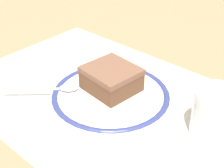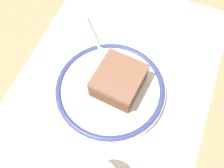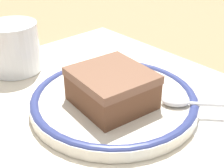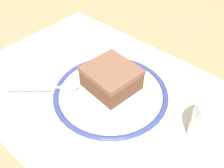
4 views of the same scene
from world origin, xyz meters
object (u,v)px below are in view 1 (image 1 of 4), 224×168
napkin (25,89)px  plate (112,95)px  sugar_packet (88,63)px  spoon (58,88)px  cup (217,117)px  cake_slice (111,79)px

napkin → plate: bearing=-149.1°
napkin → sugar_packet: 0.16m
spoon → cup: 0.29m
cup → sugar_packet: (0.32, -0.03, -0.03)m
plate → sugar_packet: bearing=-27.0°
cake_slice → sugar_packet: cake_slice is taller
plate → cake_slice: size_ratio=2.19×
plate → cake_slice: (0.01, -0.01, 0.03)m
napkin → cake_slice: bearing=-144.5°
cake_slice → napkin: (0.14, 0.10, -0.04)m
cake_slice → napkin: size_ratio=0.73×
cup → sugar_packet: cup is taller
spoon → napkin: size_ratio=0.84×
spoon → cake_slice: bearing=-135.3°
plate → cake_slice: bearing=-43.2°
sugar_packet → cup: bearing=175.4°
spoon → napkin: spoon is taller
cup → napkin: size_ratio=0.58×
cake_slice → cup: size_ratio=1.26×
cake_slice → sugar_packet: size_ratio=2.01×
plate → sugar_packet: (0.13, -0.07, -0.01)m
cake_slice → spoon: size_ratio=0.87×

